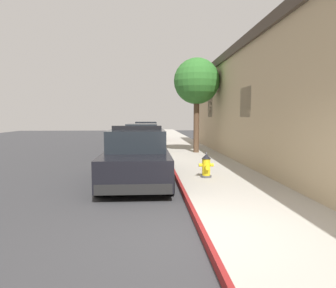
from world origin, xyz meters
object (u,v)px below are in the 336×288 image
police_cruiser (137,157)px  street_tree (197,82)px  parked_car_silver_ahead (142,139)px  parked_car_dark_far (146,132)px  fire_hydrant (206,166)px

police_cruiser → street_tree: bearing=66.1°
parked_car_silver_ahead → parked_car_dark_far: bearing=88.6°
fire_hydrant → parked_car_dark_far: bearing=96.7°
police_cruiser → parked_car_dark_far: (0.18, 15.66, -0.00)m
parked_car_silver_ahead → fire_hydrant: parked_car_silver_ahead is taller
police_cruiser → parked_car_silver_ahead: bearing=90.1°
police_cruiser → parked_car_silver_ahead: 7.86m
police_cruiser → street_tree: street_tree is taller
parked_car_dark_far → street_tree: size_ratio=1.02×
parked_car_silver_ahead → parked_car_dark_far: (0.19, 7.80, 0.00)m
parked_car_dark_far → fire_hydrant: bearing=-83.3°
police_cruiser → street_tree: size_ratio=1.02×
parked_car_silver_ahead → fire_hydrant: bearing=-75.7°
parked_car_silver_ahead → parked_car_dark_far: 7.80m
parked_car_dark_far → street_tree: street_tree is taller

